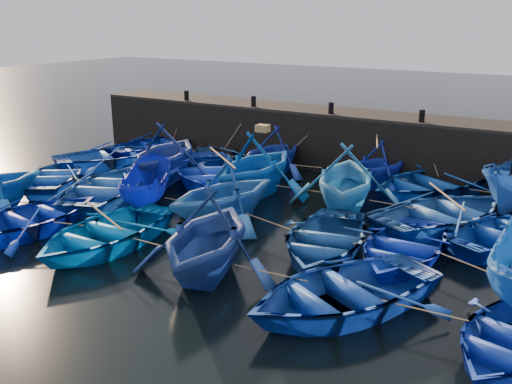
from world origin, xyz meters
The scene contains 32 objects.
ground centered at (0.00, 0.00, 0.00)m, with size 120.00×120.00×0.00m, color black.
quay_wall centered at (0.00, 10.50, 1.25)m, with size 26.00×2.50×2.50m, color black.
quay_top centered at (0.00, 10.50, 2.56)m, with size 26.00×2.50×0.12m, color black.
bollard_0 centered at (-8.00, 9.60, 2.87)m, with size 0.24×0.24×0.50m, color black.
bollard_1 centered at (-4.00, 9.60, 2.87)m, with size 0.24×0.24×0.50m, color black.
bollard_2 centered at (0.00, 9.60, 2.87)m, with size 0.24×0.24×0.50m, color black.
bollard_3 centered at (4.00, 9.60, 2.87)m, with size 0.24×0.24×0.50m, color black.
boat_0 centered at (-8.65, 7.96, 0.54)m, with size 3.72×5.21×1.08m, color #051A8A.
boat_1 centered at (-5.24, 7.71, 0.45)m, with size 3.10×4.34×0.90m, color #285CA7.
boat_2 centered at (-1.94, 7.82, 1.07)m, with size 3.51×4.07×2.14m, color navy.
boat_3 centered at (2.64, 8.29, 0.97)m, with size 3.19×3.70×1.95m, color #172EC3.
boat_4 centered at (4.98, 7.99, 0.59)m, with size 4.10×5.73×1.19m, color navy.
boat_6 centered at (-8.83, 5.09, 0.55)m, with size 3.83×5.35×1.11m, color #164294.
boat_7 centered at (-5.24, 4.52, 1.28)m, with size 4.21×4.88×2.57m, color navy.
boat_8 centered at (-3.41, 4.94, 0.60)m, with size 4.11×5.74×1.19m, color #1535CE.
boat_9 centered at (-0.93, 4.73, 1.29)m, with size 4.21×4.88×2.57m, color #0950A8.
boat_10 centered at (2.78, 4.84, 1.28)m, with size 4.20×4.87×2.57m, color #327DD5.
boat_11 centered at (6.28, 4.81, 0.56)m, with size 3.86×5.40×1.12m, color #2256A6.
boat_12 centered at (8.33, 4.23, 0.47)m, with size 3.27×4.58×0.95m, color #0F3EB4.
boat_13 centered at (-8.62, 1.49, 0.46)m, with size 3.18×4.44×0.92m, color #194CA7.
boat_14 centered at (-5.35, 1.24, 0.56)m, with size 3.88×5.42×1.13m, color #2458AD.
boat_15 centered at (-3.57, 1.34, 0.80)m, with size 1.56×4.13×1.60m, color navy.
boat_16 centered at (-0.22, 1.42, 1.15)m, with size 3.77×4.37×2.30m, color #1B539B.
boat_17 centered at (3.80, 0.79, 0.50)m, with size 3.45×4.83×1.00m, color navy.
boat_18 centered at (5.93, 1.47, 0.48)m, with size 3.28×4.59×0.95m, color #0E29B3.
boat_21 centered at (-5.14, -2.45, 0.51)m, with size 3.51×4.91×1.02m, color #092498.
boat_22 centered at (-2.13, -2.14, 0.52)m, with size 3.61×5.05×1.05m, color blue.
boat_23 centered at (1.70, -2.16, 1.21)m, with size 3.98×4.61×2.43m, color navy.
boat_24 centered at (5.54, -2.05, 0.54)m, with size 3.73×5.21×1.08m, color navy.
wooden_crate centered at (-0.63, 4.73, 2.71)m, with size 0.47×0.38×0.27m, color olive.
mooring_ropes centered at (0.24, 4.82, 0.87)m, with size 17.12×11.99×2.10m.
loose_oars centered at (1.64, 3.09, 1.63)m, with size 10.66×12.51×1.31m.
Camera 1 is at (10.10, -13.54, 6.79)m, focal length 40.00 mm.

